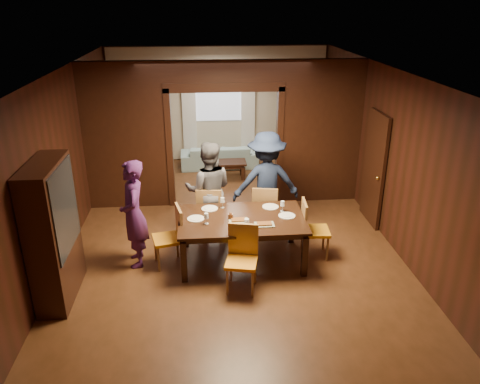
{
  "coord_description": "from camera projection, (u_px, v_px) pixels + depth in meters",
  "views": [
    {
      "loc": [
        -0.47,
        -7.38,
        3.97
      ],
      "look_at": [
        0.13,
        -0.4,
        1.05
      ],
      "focal_mm": 35.0,
      "sensor_mm": 36.0,
      "label": 1
    }
  ],
  "objects": [
    {
      "name": "floor",
      "position": [
        231.0,
        238.0,
        8.35
      ],
      "size": [
        9.0,
        9.0,
        0.0
      ],
      "primitive_type": "plane",
      "color": "#492A14",
      "rests_on": "ground"
    },
    {
      "name": "ceiling",
      "position": [
        229.0,
        72.0,
        7.24
      ],
      "size": [
        5.5,
        9.0,
        0.02
      ],
      "primitive_type": "cube",
      "color": "silver",
      "rests_on": "room_walls"
    },
    {
      "name": "room_walls",
      "position": [
        224.0,
        129.0,
        9.51
      ],
      "size": [
        5.52,
        9.01,
        2.9
      ],
      "color": "black",
      "rests_on": "floor"
    },
    {
      "name": "person_purple",
      "position": [
        134.0,
        214.0,
        7.25
      ],
      "size": [
        0.51,
        0.69,
        1.73
      ],
      "primitive_type": "imported",
      "rotation": [
        0.0,
        0.0,
        -1.41
      ],
      "color": "#471C52",
      "rests_on": "floor"
    },
    {
      "name": "person_grey",
      "position": [
        209.0,
        190.0,
        8.14
      ],
      "size": [
        0.89,
        0.72,
        1.74
      ],
      "primitive_type": "imported",
      "rotation": [
        0.0,
        0.0,
        3.07
      ],
      "color": "#4E4D53",
      "rests_on": "floor"
    },
    {
      "name": "person_navy",
      "position": [
        266.0,
        183.0,
        8.32
      ],
      "size": [
        1.23,
        0.75,
        1.85
      ],
      "primitive_type": "imported",
      "rotation": [
        0.0,
        0.0,
        3.2
      ],
      "color": "#17213B",
      "rests_on": "floor"
    },
    {
      "name": "sofa",
      "position": [
        219.0,
        156.0,
        11.78
      ],
      "size": [
        1.94,
        0.81,
        0.56
      ],
      "primitive_type": "imported",
      "rotation": [
        0.0,
        0.0,
        3.17
      ],
      "color": "#9BC4CB",
      "rests_on": "floor"
    },
    {
      "name": "serving_bowl",
      "position": [
        248.0,
        214.0,
        7.42
      ],
      "size": [
        0.3,
        0.3,
        0.07
      ],
      "primitive_type": "imported",
      "color": "black",
      "rests_on": "dining_table"
    },
    {
      "name": "dining_table",
      "position": [
        242.0,
        239.0,
        7.5
      ],
      "size": [
        1.99,
        1.23,
        0.76
      ],
      "primitive_type": "cube",
      "color": "black",
      "rests_on": "floor"
    },
    {
      "name": "coffee_table",
      "position": [
        229.0,
        170.0,
        11.08
      ],
      "size": [
        0.8,
        0.5,
        0.4
      ],
      "primitive_type": "cube",
      "color": "black",
      "rests_on": "floor"
    },
    {
      "name": "chair_left",
      "position": [
        167.0,
        237.0,
        7.35
      ],
      "size": [
        0.53,
        0.53,
        0.97
      ],
      "primitive_type": null,
      "rotation": [
        0.0,
        0.0,
        -1.35
      ],
      "color": "#C57512",
      "rests_on": "floor"
    },
    {
      "name": "chair_right",
      "position": [
        316.0,
        229.0,
        7.61
      ],
      "size": [
        0.47,
        0.47,
        0.97
      ],
      "primitive_type": null,
      "rotation": [
        0.0,
        0.0,
        1.49
      ],
      "color": "orange",
      "rests_on": "floor"
    },
    {
      "name": "chair_far_l",
      "position": [
        210.0,
        211.0,
        8.24
      ],
      "size": [
        0.49,
        0.49,
        0.97
      ],
      "primitive_type": null,
      "rotation": [
        0.0,
        0.0,
        3.03
      ],
      "color": "#C44412",
      "rests_on": "floor"
    },
    {
      "name": "chair_far_r",
      "position": [
        265.0,
        210.0,
        8.31
      ],
      "size": [
        0.52,
        0.52,
        0.97
      ],
      "primitive_type": null,
      "rotation": [
        0.0,
        0.0,
        2.95
      ],
      "color": "red",
      "rests_on": "floor"
    },
    {
      "name": "chair_near",
      "position": [
        241.0,
        260.0,
        6.71
      ],
      "size": [
        0.52,
        0.52,
        0.97
      ],
      "primitive_type": null,
      "rotation": [
        0.0,
        0.0,
        -0.22
      ],
      "color": "orange",
      "rests_on": "floor"
    },
    {
      "name": "hutch",
      "position": [
        53.0,
        233.0,
        6.39
      ],
      "size": [
        0.4,
        1.2,
        2.0
      ],
      "primitive_type": "cube",
      "color": "black",
      "rests_on": "floor"
    },
    {
      "name": "door_right",
      "position": [
        374.0,
        169.0,
        8.62
      ],
      "size": [
        0.06,
        0.9,
        2.1
      ],
      "primitive_type": "cube",
      "color": "black",
      "rests_on": "floor"
    },
    {
      "name": "window_far",
      "position": [
        218.0,
        95.0,
        11.78
      ],
      "size": [
        1.2,
        0.03,
        1.3
      ],
      "primitive_type": "cube",
      "color": "silver",
      "rests_on": "back_wall"
    },
    {
      "name": "curtain_left",
      "position": [
        189.0,
        114.0,
        11.86
      ],
      "size": [
        0.35,
        0.06,
        2.4
      ],
      "primitive_type": "cube",
      "color": "white",
      "rests_on": "back_wall"
    },
    {
      "name": "curtain_right",
      "position": [
        248.0,
        112.0,
        11.98
      ],
      "size": [
        0.35,
        0.06,
        2.4
      ],
      "primitive_type": "cube",
      "color": "white",
      "rests_on": "back_wall"
    },
    {
      "name": "plate_left",
      "position": [
        196.0,
        219.0,
        7.32
      ],
      "size": [
        0.27,
        0.27,
        0.01
      ],
      "primitive_type": "cylinder",
      "color": "silver",
      "rests_on": "dining_table"
    },
    {
      "name": "plate_far_l",
      "position": [
        210.0,
        209.0,
        7.67
      ],
      "size": [
        0.27,
        0.27,
        0.01
      ],
      "primitive_type": "cylinder",
      "color": "silver",
      "rests_on": "dining_table"
    },
    {
      "name": "plate_far_r",
      "position": [
        270.0,
        207.0,
        7.74
      ],
      "size": [
        0.27,
        0.27,
        0.01
      ],
      "primitive_type": "cylinder",
      "color": "silver",
      "rests_on": "dining_table"
    },
    {
      "name": "plate_right",
      "position": [
        287.0,
        216.0,
        7.42
      ],
      "size": [
        0.27,
        0.27,
        0.01
      ],
      "primitive_type": "cylinder",
      "color": "silver",
      "rests_on": "dining_table"
    },
    {
      "name": "plate_near",
      "position": [
        243.0,
        228.0,
        7.02
      ],
      "size": [
        0.27,
        0.27,
        0.01
      ],
      "primitive_type": "cylinder",
      "color": "white",
      "rests_on": "dining_table"
    },
    {
      "name": "platter_a",
      "position": [
        238.0,
        220.0,
        7.25
      ],
      "size": [
        0.3,
        0.2,
        0.04
      ],
      "primitive_type": "cube",
      "color": "gray",
      "rests_on": "dining_table"
    },
    {
      "name": "platter_b",
      "position": [
        264.0,
        224.0,
        7.12
      ],
      "size": [
        0.3,
        0.2,
        0.04
      ],
      "primitive_type": "cube",
      "color": "gray",
      "rests_on": "dining_table"
    },
    {
      "name": "wineglass_left",
      "position": [
        206.0,
        219.0,
        7.13
      ],
      "size": [
        0.08,
        0.08,
        0.18
      ],
      "primitive_type": null,
      "color": "white",
      "rests_on": "dining_table"
    },
    {
      "name": "wineglass_far",
      "position": [
        222.0,
        203.0,
        7.69
      ],
      "size": [
        0.08,
        0.08,
        0.18
      ],
      "primitive_type": null,
      "color": "white",
      "rests_on": "dining_table"
    },
    {
      "name": "wineglass_right",
      "position": [
        282.0,
        206.0,
        7.55
      ],
      "size": [
        0.08,
        0.08,
        0.18
      ],
      "primitive_type": null,
      "color": "silver",
      "rests_on": "dining_table"
    },
    {
      "name": "tumbler",
      "position": [
        247.0,
        223.0,
        7.03
      ],
      "size": [
        0.07,
        0.07,
        0.14
      ],
      "primitive_type": "cylinder",
      "color": "silver",
      "rests_on": "dining_table"
    },
    {
      "name": "condiment_jar",
      "position": [
        231.0,
        216.0,
        7.3
      ],
      "size": [
        0.08,
        0.08,
        0.11
      ],
      "primitive_type": null,
      "color": "#4E2712",
      "rests_on": "dining_table"
    }
  ]
}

